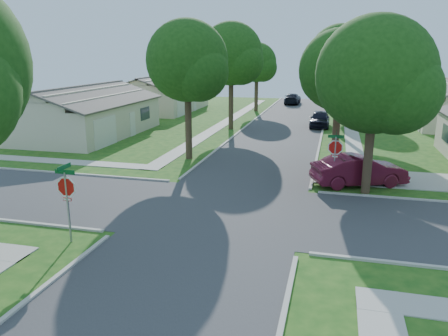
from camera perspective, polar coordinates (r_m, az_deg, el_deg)
ground at (r=19.71m, az=-0.02°, el=-5.52°), size 100.00×100.00×0.00m
road_ns at (r=19.70m, az=-0.02°, el=-5.51°), size 7.00×100.00×0.02m
sidewalk_ne at (r=44.45m, az=16.19°, el=5.43°), size 1.20×40.00×0.04m
sidewalk_nw at (r=45.69m, az=0.65°, el=6.26°), size 1.20×40.00×0.04m
driveway at (r=26.13m, az=21.10°, el=-1.33°), size 8.80×3.60×0.05m
stop_sign_sw at (r=16.84m, az=-19.89°, el=-2.74°), size 1.05×0.80×2.98m
stop_sign_ne at (r=23.11m, az=14.32°, el=2.32°), size 1.05×0.80×2.98m
tree_e_near at (r=26.93m, az=15.01°, el=11.78°), size 4.97×4.80×8.28m
tree_e_mid at (r=38.91m, az=15.01°, el=13.48°), size 5.59×5.40×9.21m
tree_e_far at (r=51.91m, az=14.93°, el=13.41°), size 5.17×5.00×8.72m
tree_w_near at (r=28.45m, az=-4.72°, el=13.31°), size 5.38×5.20×8.97m
tree_w_mid at (r=39.98m, az=1.03°, el=14.33°), size 5.80×5.60×9.56m
tree_w_far at (r=52.73m, az=4.36°, el=13.36°), size 4.76×4.60×8.04m
tree_ne_corner at (r=22.21m, az=19.26°, el=10.77°), size 5.80×5.60×8.66m
house_nw_near at (r=39.16m, az=-17.63°, el=6.33°), size 8.42×13.60×4.23m
house_nw_far at (r=54.23m, az=-8.14°, el=9.07°), size 8.42×13.60×4.23m
car_driveway at (r=24.21m, az=17.23°, el=-0.29°), size 5.22×3.50×1.63m
car_curb_east at (r=42.61m, az=12.40°, el=6.29°), size 1.80×4.46×1.52m
car_curb_west at (r=61.18m, az=8.94°, el=8.93°), size 2.05×4.97×1.44m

